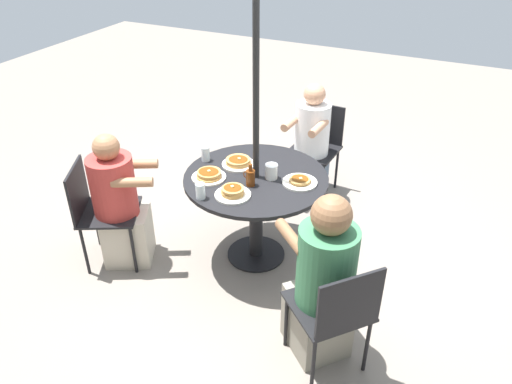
{
  "coord_description": "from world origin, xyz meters",
  "views": [
    {
      "loc": [
        -1.35,
        2.86,
        2.57
      ],
      "look_at": [
        0.0,
        0.0,
        0.6
      ],
      "focal_mm": 35.0,
      "sensor_mm": 36.0,
      "label": 1
    }
  ],
  "objects_px": {
    "patio_chair_east": "(98,207)",
    "pancake_plate_a": "(300,181)",
    "patio_chair_north": "(317,143)",
    "drinking_glass_a": "(200,191)",
    "patio_table": "(256,191)",
    "diner_south": "(322,285)",
    "pancake_plate_d": "(209,175)",
    "patio_chair_south": "(336,310)",
    "pancake_plate_b": "(238,162)",
    "diner_north": "(310,148)",
    "pancake_plate_c": "(233,192)",
    "diner_east": "(120,206)",
    "drinking_glass_b": "(206,154)",
    "coffee_cup": "(271,171)",
    "syrup_bottle": "(250,177)"
  },
  "relations": [
    {
      "from": "patio_chair_east",
      "to": "pancake_plate_a",
      "type": "xyz_separation_m",
      "value": [
        -1.39,
        -0.6,
        0.26
      ]
    },
    {
      "from": "patio_chair_north",
      "to": "drinking_glass_a",
      "type": "distance_m",
      "value": 1.67
    },
    {
      "from": "patio_table",
      "to": "diner_south",
      "type": "xyz_separation_m",
      "value": [
        -0.76,
        0.69,
        -0.06
      ]
    },
    {
      "from": "diner_south",
      "to": "pancake_plate_d",
      "type": "distance_m",
      "value": 1.2
    },
    {
      "from": "patio_table",
      "to": "pancake_plate_a",
      "type": "xyz_separation_m",
      "value": [
        -0.33,
        -0.05,
        0.14
      ]
    },
    {
      "from": "patio_chair_south",
      "to": "pancake_plate_b",
      "type": "height_order",
      "value": "patio_chair_south"
    },
    {
      "from": "diner_north",
      "to": "pancake_plate_d",
      "type": "relative_size",
      "value": 4.42
    },
    {
      "from": "pancake_plate_a",
      "to": "patio_chair_north",
      "type": "bearing_deg",
      "value": -77.47
    },
    {
      "from": "patio_chair_east",
      "to": "pancake_plate_b",
      "type": "height_order",
      "value": "patio_chair_east"
    },
    {
      "from": "pancake_plate_c",
      "to": "drinking_glass_a",
      "type": "xyz_separation_m",
      "value": [
        0.18,
        0.12,
        0.03
      ]
    },
    {
      "from": "pancake_plate_a",
      "to": "diner_south",
      "type": "bearing_deg",
      "value": 120.66
    },
    {
      "from": "patio_chair_north",
      "to": "patio_table",
      "type": "bearing_deg",
      "value": 90.0
    },
    {
      "from": "patio_table",
      "to": "diner_east",
      "type": "distance_m",
      "value": 1.03
    },
    {
      "from": "pancake_plate_c",
      "to": "drinking_glass_b",
      "type": "relative_size",
      "value": 2.19
    },
    {
      "from": "patio_chair_east",
      "to": "pancake_plate_b",
      "type": "relative_size",
      "value": 3.31
    },
    {
      "from": "patio_chair_east",
      "to": "diner_east",
      "type": "bearing_deg",
      "value": 90.0
    },
    {
      "from": "drinking_glass_a",
      "to": "diner_north",
      "type": "bearing_deg",
      "value": -100.79
    },
    {
      "from": "pancake_plate_b",
      "to": "drinking_glass_b",
      "type": "bearing_deg",
      "value": 9.2
    },
    {
      "from": "diner_south",
      "to": "drinking_glass_b",
      "type": "xyz_separation_m",
      "value": [
        1.22,
        -0.75,
        0.25
      ]
    },
    {
      "from": "patio_chair_east",
      "to": "pancake_plate_d",
      "type": "xyz_separation_m",
      "value": [
        -0.76,
        -0.38,
        0.27
      ]
    },
    {
      "from": "pancake_plate_d",
      "to": "drinking_glass_b",
      "type": "height_order",
      "value": "drinking_glass_b"
    },
    {
      "from": "patio_chair_east",
      "to": "patio_chair_south",
      "type": "bearing_deg",
      "value": 55.24
    },
    {
      "from": "pancake_plate_c",
      "to": "pancake_plate_a",
      "type": "bearing_deg",
      "value": -135.2
    },
    {
      "from": "patio_chair_north",
      "to": "coffee_cup",
      "type": "height_order",
      "value": "coffee_cup"
    },
    {
      "from": "pancake_plate_b",
      "to": "pancake_plate_c",
      "type": "distance_m",
      "value": 0.44
    },
    {
      "from": "pancake_plate_b",
      "to": "diner_south",
      "type": "bearing_deg",
      "value": 140.5
    },
    {
      "from": "pancake_plate_c",
      "to": "syrup_bottle",
      "type": "xyz_separation_m",
      "value": [
        -0.05,
        -0.18,
        0.04
      ]
    },
    {
      "from": "patio_table",
      "to": "syrup_bottle",
      "type": "distance_m",
      "value": 0.23
    },
    {
      "from": "diner_north",
      "to": "coffee_cup",
      "type": "distance_m",
      "value": 1.04
    },
    {
      "from": "pancake_plate_d",
      "to": "syrup_bottle",
      "type": "xyz_separation_m",
      "value": [
        -0.31,
        -0.04,
        0.04
      ]
    },
    {
      "from": "pancake_plate_b",
      "to": "patio_chair_north",
      "type": "bearing_deg",
      "value": -103.8
    },
    {
      "from": "pancake_plate_d",
      "to": "patio_chair_north",
      "type": "bearing_deg",
      "value": -105.2
    },
    {
      "from": "diner_north",
      "to": "pancake_plate_a",
      "type": "bearing_deg",
      "value": 108.54
    },
    {
      "from": "patio_table",
      "to": "diner_east",
      "type": "xyz_separation_m",
      "value": [
        0.91,
        0.47,
        -0.11
      ]
    },
    {
      "from": "drinking_glass_a",
      "to": "coffee_cup",
      "type": "bearing_deg",
      "value": -125.83
    },
    {
      "from": "patio_chair_north",
      "to": "drinking_glass_b",
      "type": "relative_size",
      "value": 7.26
    },
    {
      "from": "pancake_plate_a",
      "to": "coffee_cup",
      "type": "xyz_separation_m",
      "value": [
        0.21,
        0.02,
        0.04
      ]
    },
    {
      "from": "patio_table",
      "to": "patio_chair_east",
      "type": "xyz_separation_m",
      "value": [
        1.06,
        0.55,
        -0.12
      ]
    },
    {
      "from": "pancake_plate_c",
      "to": "drinking_glass_a",
      "type": "relative_size",
      "value": 2.24
    },
    {
      "from": "patio_table",
      "to": "drinking_glass_a",
      "type": "bearing_deg",
      "value": 63.27
    },
    {
      "from": "diner_south",
      "to": "drinking_glass_a",
      "type": "relative_size",
      "value": 10.42
    },
    {
      "from": "diner_south",
      "to": "drinking_glass_a",
      "type": "bearing_deg",
      "value": 117.13
    },
    {
      "from": "patio_chair_east",
      "to": "pancake_plate_c",
      "type": "bearing_deg",
      "value": 75.78
    },
    {
      "from": "patio_table",
      "to": "drinking_glass_b",
      "type": "distance_m",
      "value": 0.5
    },
    {
      "from": "patio_chair_east",
      "to": "drinking_glass_a",
      "type": "distance_m",
      "value": 0.9
    },
    {
      "from": "diner_south",
      "to": "drinking_glass_a",
      "type": "xyz_separation_m",
      "value": [
        0.98,
        -0.26,
        0.25
      ]
    },
    {
      "from": "diner_north",
      "to": "pancake_plate_a",
      "type": "height_order",
      "value": "diner_north"
    },
    {
      "from": "patio_table",
      "to": "patio_chair_east",
      "type": "bearing_deg",
      "value": 27.39
    },
    {
      "from": "patio_chair_north",
      "to": "pancake_plate_d",
      "type": "height_order",
      "value": "patio_chair_north"
    },
    {
      "from": "pancake_plate_c",
      "to": "syrup_bottle",
      "type": "relative_size",
      "value": 1.49
    }
  ]
}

